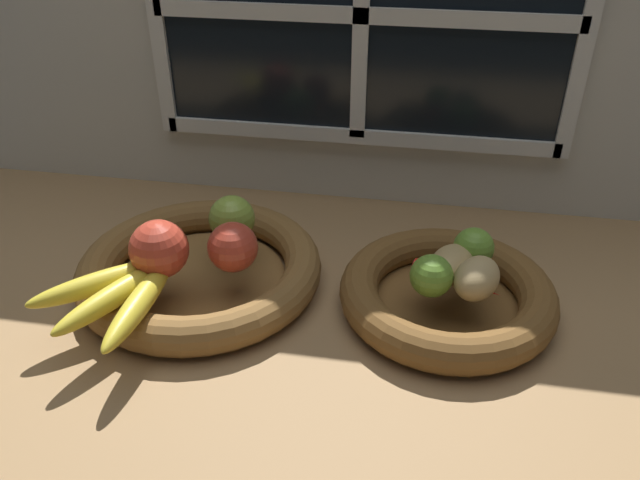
% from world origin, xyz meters
% --- Properties ---
extents(ground_plane, '(1.40, 0.90, 0.03)m').
position_xyz_m(ground_plane, '(0.00, 0.00, -0.01)').
color(ground_plane, '#9E774C').
extents(back_wall, '(1.40, 0.05, 0.55)m').
position_xyz_m(back_wall, '(0.00, 0.30, 0.28)').
color(back_wall, silver).
rests_on(back_wall, ground_plane).
extents(fruit_bowl_left, '(0.34, 0.34, 0.05)m').
position_xyz_m(fruit_bowl_left, '(-0.18, -0.00, 0.02)').
color(fruit_bowl_left, brown).
rests_on(fruit_bowl_left, ground_plane).
extents(fruit_bowl_right, '(0.28, 0.28, 0.05)m').
position_xyz_m(fruit_bowl_right, '(0.16, -0.00, 0.02)').
color(fruit_bowl_right, brown).
rests_on(fruit_bowl_right, ground_plane).
extents(apple_green_back, '(0.06, 0.06, 0.06)m').
position_xyz_m(apple_green_back, '(-0.15, 0.05, 0.08)').
color(apple_green_back, '#8CAD3D').
rests_on(apple_green_back, fruit_bowl_left).
extents(apple_red_front, '(0.08, 0.08, 0.08)m').
position_xyz_m(apple_red_front, '(-0.21, -0.05, 0.09)').
color(apple_red_front, '#CC422D').
rests_on(apple_red_front, fruit_bowl_left).
extents(apple_red_right, '(0.07, 0.07, 0.07)m').
position_xyz_m(apple_red_right, '(-0.12, -0.03, 0.08)').
color(apple_red_right, '#CC422D').
rests_on(apple_red_right, fruit_bowl_left).
extents(banana_bunch_front, '(0.16, 0.19, 0.03)m').
position_xyz_m(banana_bunch_front, '(-0.24, -0.12, 0.06)').
color(banana_bunch_front, yellow).
rests_on(banana_bunch_front, fruit_bowl_left).
extents(potato_large, '(0.08, 0.10, 0.04)m').
position_xyz_m(potato_large, '(0.16, -0.00, 0.07)').
color(potato_large, tan).
rests_on(potato_large, fruit_bowl_right).
extents(potato_small, '(0.08, 0.09, 0.05)m').
position_xyz_m(potato_small, '(0.19, -0.03, 0.08)').
color(potato_small, tan).
rests_on(potato_small, fruit_bowl_right).
extents(lime_near, '(0.05, 0.05, 0.05)m').
position_xyz_m(lime_near, '(0.13, -0.04, 0.08)').
color(lime_near, '#6B9E33').
rests_on(lime_near, fruit_bowl_right).
extents(lime_far, '(0.05, 0.05, 0.05)m').
position_xyz_m(lime_far, '(0.18, 0.04, 0.08)').
color(lime_far, '#6B9E33').
rests_on(lime_far, fruit_bowl_right).
extents(chili_pepper, '(0.11, 0.07, 0.02)m').
position_xyz_m(chili_pepper, '(0.16, -0.02, 0.06)').
color(chili_pepper, red).
rests_on(chili_pepper, fruit_bowl_right).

